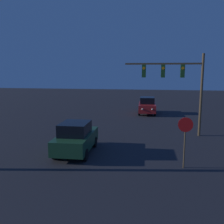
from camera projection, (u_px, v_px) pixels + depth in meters
The scene contains 4 objects.
car_near at pixel (76, 138), 14.03m from camera, with size 1.89×4.01×1.79m.
car_far at pixel (147, 106), 26.91m from camera, with size 1.91×4.02×1.79m.
traffic_signal_mast at pixel (178, 79), 17.51m from camera, with size 5.45×0.30×5.79m.
stop_sign at pixel (185, 133), 11.70m from camera, with size 0.69×0.07×2.47m.
Camera 1 is at (2.55, -1.80, 4.62)m, focal length 40.00 mm.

